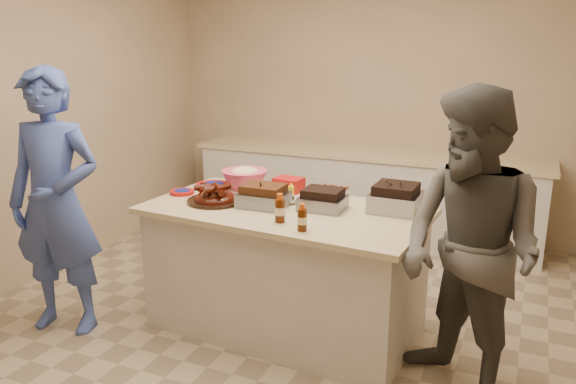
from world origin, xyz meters
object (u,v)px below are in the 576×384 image
at_px(roasting_pan, 395,211).
at_px(bbq_bottle_b, 302,231).
at_px(rib_platter, 215,202).
at_px(guest_blue, 70,325).
at_px(mustard_bottle, 291,197).
at_px(bbq_bottle_a, 280,222).
at_px(plastic_cup, 233,183).
at_px(island, 285,327).
at_px(coleslaw_bowl, 245,188).

xyz_separation_m(roasting_pan, bbq_bottle_b, (-0.42, -0.62, 0.00)).
distance_m(rib_platter, bbq_bottle_b, 0.86).
relative_size(bbq_bottle_b, guest_blue, 0.09).
bearing_deg(guest_blue, mustard_bottle, 19.41).
bearing_deg(bbq_bottle_a, roasting_pan, 41.01).
distance_m(bbq_bottle_b, mustard_bottle, 0.73).
xyz_separation_m(roasting_pan, plastic_cup, (-1.35, 0.21, 0.00)).
relative_size(bbq_bottle_b, plastic_cup, 1.77).
xyz_separation_m(mustard_bottle, plastic_cup, (-0.59, 0.19, 0.00)).
bearing_deg(mustard_bottle, bbq_bottle_a, -73.63).
bearing_deg(bbq_bottle_b, plastic_cup, 138.42).
xyz_separation_m(island, bbq_bottle_a, (0.10, -0.29, 0.90)).
bearing_deg(bbq_bottle_b, mustard_bottle, 118.60).
height_order(rib_platter, mustard_bottle, rib_platter).
distance_m(bbq_bottle_a, plastic_cup, 1.05).
height_order(island, bbq_bottle_a, bbq_bottle_a).
xyz_separation_m(roasting_pan, mustard_bottle, (-0.77, 0.02, 0.00)).
relative_size(mustard_bottle, plastic_cup, 1.18).
height_order(roasting_pan, bbq_bottle_b, bbq_bottle_b).
height_order(rib_platter, guest_blue, rib_platter).
bearing_deg(rib_platter, coleslaw_bowl, 88.24).
distance_m(roasting_pan, bbq_bottle_a, 0.80).
distance_m(bbq_bottle_a, mustard_bottle, 0.57).
bearing_deg(rib_platter, bbq_bottle_a, -20.27).
height_order(plastic_cup, guest_blue, plastic_cup).
relative_size(mustard_bottle, guest_blue, 0.06).
xyz_separation_m(coleslaw_bowl, bbq_bottle_b, (0.78, -0.74, 0.00)).
relative_size(coleslaw_bowl, bbq_bottle_a, 1.91).
bearing_deg(island, coleslaw_bowl, 148.78).
distance_m(island, mustard_bottle, 0.94).
bearing_deg(bbq_bottle_a, island, 108.16).
xyz_separation_m(rib_platter, guest_blue, (-0.94, -0.54, -0.90)).
xyz_separation_m(roasting_pan, coleslaw_bowl, (-1.20, 0.11, 0.00)).
relative_size(plastic_cup, guest_blue, 0.05).
xyz_separation_m(rib_platter, coleslaw_bowl, (0.01, 0.42, 0.00)).
bearing_deg(plastic_cup, island, -34.24).
xyz_separation_m(coleslaw_bowl, mustard_bottle, (0.43, -0.09, 0.00)).
relative_size(bbq_bottle_a, bbq_bottle_b, 1.09).
xyz_separation_m(rib_platter, bbq_bottle_a, (0.60, -0.22, 0.00)).
bearing_deg(bbq_bottle_a, coleslaw_bowl, 132.75).
distance_m(bbq_bottle_a, guest_blue, 1.81).
xyz_separation_m(bbq_bottle_b, plastic_cup, (-0.94, 0.83, 0.00)).
relative_size(rib_platter, plastic_cup, 4.14).
xyz_separation_m(bbq_bottle_a, plastic_cup, (-0.75, 0.73, 0.00)).
relative_size(island, roasting_pan, 5.99).
height_order(island, rib_platter, rib_platter).
relative_size(rib_platter, bbq_bottle_a, 2.14).
bearing_deg(island, rib_platter, -168.48).
distance_m(rib_platter, roasting_pan, 1.25).
bearing_deg(plastic_cup, bbq_bottle_a, -44.53).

